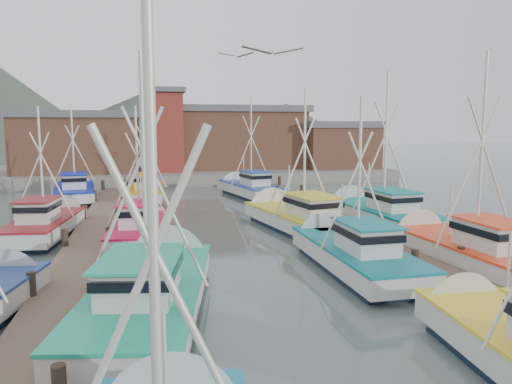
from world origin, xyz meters
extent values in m
plane|color=#4A5955|center=(0.00, 0.00, 0.00)|extent=(260.00, 260.00, 0.00)
cube|color=brown|center=(-7.00, 4.00, 0.20)|extent=(2.20, 46.00, 0.40)
cylinder|color=black|center=(-8.00, -2.00, 0.45)|extent=(0.30, 0.30, 1.50)
cylinder|color=black|center=(-8.00, 5.00, 0.45)|extent=(0.30, 0.30, 1.50)
cylinder|color=black|center=(-8.00, 12.00, 0.45)|extent=(0.30, 0.30, 1.50)
cylinder|color=black|center=(-8.00, 19.00, 0.45)|extent=(0.30, 0.30, 1.50)
cylinder|color=black|center=(-8.00, 26.00, 0.45)|extent=(0.30, 0.30, 1.50)
cylinder|color=black|center=(-6.00, -2.00, 0.45)|extent=(0.30, 0.30, 1.50)
cylinder|color=black|center=(-6.00, 5.00, 0.45)|extent=(0.30, 0.30, 1.50)
cylinder|color=black|center=(-6.00, 12.00, 0.45)|extent=(0.30, 0.30, 1.50)
cylinder|color=black|center=(-6.00, 19.00, 0.45)|extent=(0.30, 0.30, 1.50)
cylinder|color=black|center=(-6.00, 26.00, 0.45)|extent=(0.30, 0.30, 1.50)
cube|color=brown|center=(7.00, 4.00, 0.20)|extent=(2.20, 46.00, 0.40)
cylinder|color=black|center=(6.00, -2.00, 0.45)|extent=(0.30, 0.30, 1.50)
cylinder|color=black|center=(6.00, 5.00, 0.45)|extent=(0.30, 0.30, 1.50)
cylinder|color=black|center=(6.00, 12.00, 0.45)|extent=(0.30, 0.30, 1.50)
cylinder|color=black|center=(6.00, 19.00, 0.45)|extent=(0.30, 0.30, 1.50)
cylinder|color=black|center=(6.00, 26.00, 0.45)|extent=(0.30, 0.30, 1.50)
cylinder|color=black|center=(8.00, -2.00, 0.45)|extent=(0.30, 0.30, 1.50)
cylinder|color=black|center=(8.00, 5.00, 0.45)|extent=(0.30, 0.30, 1.50)
cylinder|color=black|center=(8.00, 12.00, 0.45)|extent=(0.30, 0.30, 1.50)
cylinder|color=black|center=(8.00, 19.00, 0.45)|extent=(0.30, 0.30, 1.50)
cylinder|color=black|center=(8.00, 26.00, 0.45)|extent=(0.30, 0.30, 1.50)
cube|color=gray|center=(0.00, 37.00, 0.60)|extent=(44.00, 16.00, 1.20)
cube|color=brown|center=(-11.00, 35.00, 3.95)|extent=(12.00, 8.00, 5.50)
cube|color=#545559|center=(-11.00, 35.00, 7.05)|extent=(12.72, 8.48, 0.70)
cube|color=brown|center=(6.00, 37.00, 4.30)|extent=(14.00, 9.00, 6.20)
cube|color=#545559|center=(6.00, 37.00, 7.75)|extent=(14.84, 9.54, 0.70)
cube|color=brown|center=(17.00, 34.00, 3.45)|extent=(8.00, 6.00, 4.50)
cube|color=#545559|center=(17.00, 34.00, 6.05)|extent=(8.48, 6.36, 0.70)
cube|color=maroon|center=(-2.00, 33.00, 5.20)|extent=(3.00, 3.00, 8.00)
cube|color=#545559|center=(-2.00, 33.00, 9.45)|extent=(3.60, 3.60, 0.50)
cone|color=#3C473B|center=(-5.00, 130.00, 0.00)|extent=(140.00, 140.00, 30.00)
cone|color=#3C473B|center=(35.00, 120.00, 0.00)|extent=(90.00, 90.00, 24.00)
cylinder|color=beige|center=(-4.07, -14.11, 4.31)|extent=(0.13, 0.13, 6.41)
cylinder|color=beige|center=(-4.61, -14.07, 3.55)|extent=(2.30, 0.25, 5.01)
cylinder|color=beige|center=(-3.53, -14.15, 3.55)|extent=(2.30, 0.25, 5.01)
cone|color=silver|center=(4.95, -6.12, 0.55)|extent=(2.48, 1.28, 2.40)
cylinder|color=beige|center=(4.76, -8.58, 2.30)|extent=(0.07, 0.07, 2.14)
cube|color=black|center=(-4.19, -3.70, 0.05)|extent=(4.32, 8.98, 0.70)
cube|color=silver|center=(-4.19, -3.70, 0.70)|extent=(4.90, 10.20, 0.80)
cube|color=#1A9E78|center=(-4.19, -3.70, 1.08)|extent=(5.02, 10.32, 0.10)
cone|color=silver|center=(-3.30, 1.12, 0.55)|extent=(3.21, 1.64, 3.06)
cube|color=silver|center=(-4.40, -4.85, 1.65)|extent=(2.47, 3.25, 1.10)
cube|color=black|center=(-4.40, -4.85, 1.88)|extent=(2.65, 3.56, 0.28)
cube|color=#1A9E78|center=(-4.40, -4.85, 2.24)|extent=(2.81, 3.77, 0.07)
cylinder|color=beige|center=(-4.22, -3.89, 4.64)|extent=(0.16, 0.16, 7.09)
cylinder|color=beige|center=(-4.84, -3.77, 3.81)|extent=(2.52, 0.56, 5.55)
cylinder|color=beige|center=(-3.61, -4.00, 3.81)|extent=(2.52, 0.56, 5.55)
cylinder|color=beige|center=(-3.87, -1.96, 2.30)|extent=(0.09, 0.09, 2.73)
cube|color=black|center=(4.14, -0.55, 0.05)|extent=(2.54, 7.42, 0.70)
cube|color=silver|center=(4.14, -0.55, 0.70)|extent=(2.88, 8.43, 0.80)
cube|color=#0B6F7A|center=(4.14, -0.55, 1.08)|extent=(2.97, 8.52, 0.10)
cone|color=silver|center=(4.07, 3.65, 0.55)|extent=(2.64, 1.15, 2.62)
cube|color=silver|center=(4.16, -1.55, 1.65)|extent=(1.74, 2.55, 1.10)
cube|color=black|center=(4.16, -1.55, 1.88)|extent=(1.85, 2.80, 0.28)
cube|color=#0B6F7A|center=(4.16, -1.55, 2.24)|extent=(1.96, 2.97, 0.07)
cylinder|color=beige|center=(4.15, -0.72, 4.11)|extent=(0.12, 0.12, 6.03)
cylinder|color=beige|center=(3.61, -0.72, 3.41)|extent=(2.17, 0.13, 4.72)
cylinder|color=beige|center=(4.68, -0.71, 3.41)|extent=(2.17, 0.13, 4.72)
cylinder|color=beige|center=(4.12, 0.96, 2.30)|extent=(0.07, 0.07, 2.34)
cone|color=silver|center=(-8.92, -0.25, 0.55)|extent=(2.58, 1.55, 2.41)
cube|color=black|center=(9.21, -1.08, 0.05)|extent=(2.99, 7.80, 0.70)
cube|color=silver|center=(9.21, -1.08, 0.70)|extent=(3.40, 8.86, 0.80)
cube|color=#F03C18|center=(9.21, -1.08, 1.08)|extent=(3.49, 8.95, 0.10)
cone|color=silver|center=(8.94, 3.26, 0.55)|extent=(2.81, 1.27, 2.75)
cube|color=silver|center=(9.28, -2.12, 1.65)|extent=(1.93, 2.71, 1.10)
cube|color=black|center=(9.28, -2.12, 1.88)|extent=(2.06, 2.98, 0.28)
cube|color=#F03C18|center=(9.28, -2.12, 2.24)|extent=(2.19, 3.16, 0.07)
cylinder|color=beige|center=(9.22, -1.25, 5.02)|extent=(0.13, 0.13, 7.85)
cylinder|color=beige|center=(8.64, -1.29, 4.10)|extent=(2.80, 0.27, 6.13)
cylinder|color=beige|center=(9.80, -1.22, 4.10)|extent=(2.80, 0.27, 6.13)
cylinder|color=beige|center=(9.11, 0.48, 2.30)|extent=(0.08, 0.08, 2.55)
cube|color=black|center=(-4.62, 6.45, 0.05)|extent=(2.70, 6.91, 0.70)
cube|color=silver|center=(-4.62, 6.45, 0.70)|extent=(3.07, 7.85, 0.80)
cube|color=#B90C3A|center=(-4.62, 6.45, 1.08)|extent=(3.15, 7.93, 0.10)
cone|color=silver|center=(-4.33, 10.28, 0.55)|extent=(2.48, 1.28, 2.40)
cube|color=silver|center=(-4.68, 5.53, 1.65)|extent=(1.72, 2.42, 1.10)
cube|color=black|center=(-4.68, 5.53, 1.88)|extent=(1.84, 2.65, 0.28)
cube|color=#B90C3A|center=(-4.68, 5.53, 2.24)|extent=(1.95, 2.81, 0.07)
cylinder|color=beige|center=(-4.63, 6.30, 4.03)|extent=(0.11, 0.11, 5.87)
cylinder|color=beige|center=(-5.12, 6.33, 3.34)|extent=(2.10, 0.24, 4.59)
cylinder|color=beige|center=(-4.14, 6.26, 3.34)|extent=(2.10, 0.24, 4.59)
cylinder|color=beige|center=(-4.51, 7.83, 2.30)|extent=(0.07, 0.07, 2.15)
cube|color=black|center=(4.36, 7.38, 0.05)|extent=(4.27, 8.79, 0.70)
cube|color=silver|center=(4.36, 7.38, 0.70)|extent=(4.85, 9.99, 0.80)
cube|color=gold|center=(4.36, 7.38, 1.08)|extent=(4.96, 10.11, 0.10)
cone|color=silver|center=(3.47, 12.09, 0.55)|extent=(3.15, 1.64, 2.99)
cube|color=silver|center=(4.57, 6.25, 1.65)|extent=(2.43, 3.18, 1.10)
cube|color=black|center=(4.57, 6.25, 1.88)|extent=(2.61, 3.49, 0.28)
cube|color=gold|center=(4.57, 6.25, 2.24)|extent=(2.77, 3.70, 0.07)
cylinder|color=beige|center=(4.39, 7.19, 4.53)|extent=(0.16, 0.16, 6.86)
cylinder|color=beige|center=(3.79, 7.08, 3.72)|extent=(2.44, 0.56, 5.37)
cylinder|color=beige|center=(5.00, 7.31, 3.72)|extent=(2.44, 0.56, 5.37)
cylinder|color=beige|center=(4.04, 9.08, 2.30)|extent=(0.09, 0.09, 2.67)
cube|color=black|center=(-9.55, 8.76, 0.05)|extent=(3.00, 7.03, 0.70)
cube|color=silver|center=(-9.55, 8.76, 0.70)|extent=(3.41, 7.98, 0.80)
cube|color=maroon|center=(-9.55, 8.76, 1.08)|extent=(3.49, 8.07, 0.10)
cone|color=silver|center=(-9.09, 12.61, 0.55)|extent=(2.53, 1.38, 2.42)
cube|color=silver|center=(-9.66, 7.84, 1.65)|extent=(1.82, 2.49, 1.10)
cube|color=black|center=(-9.66, 7.84, 1.88)|extent=(1.95, 2.73, 0.28)
cube|color=maroon|center=(-9.66, 7.84, 2.24)|extent=(2.07, 2.90, 0.07)
cylinder|color=beige|center=(-9.57, 8.61, 4.04)|extent=(0.13, 0.13, 5.89)
cylinder|color=beige|center=(-10.10, 8.67, 3.35)|extent=(2.11, 0.34, 4.61)
cylinder|color=beige|center=(-9.04, 8.55, 3.35)|extent=(2.11, 0.34, 4.61)
cylinder|color=beige|center=(-9.39, 10.15, 2.30)|extent=(0.08, 0.08, 2.32)
cube|color=black|center=(9.63, 8.18, 0.05)|extent=(3.37, 8.24, 0.70)
cube|color=silver|center=(9.63, 8.18, 0.70)|extent=(3.83, 9.37, 0.80)
cube|color=#017171|center=(9.63, 8.18, 1.08)|extent=(3.93, 9.47, 0.10)
cone|color=silver|center=(9.21, 12.73, 0.55)|extent=(2.97, 1.36, 2.89)
cube|color=silver|center=(9.73, 7.09, 1.65)|extent=(2.11, 2.90, 1.10)
cube|color=black|center=(9.73, 7.09, 1.88)|extent=(2.25, 3.18, 0.28)
cube|color=#017171|center=(9.73, 7.09, 2.24)|extent=(2.39, 3.38, 0.07)
cylinder|color=beige|center=(9.65, 8.00, 5.15)|extent=(0.15, 0.15, 8.09)
cylinder|color=beige|center=(9.04, 7.94, 4.20)|extent=(2.89, 0.37, 6.33)
cylinder|color=beige|center=(10.26, 8.06, 4.20)|extent=(2.89, 0.37, 6.33)
cylinder|color=beige|center=(9.48, 9.82, 2.30)|extent=(0.08, 0.08, 2.67)
cube|color=black|center=(-4.36, 21.27, 0.05)|extent=(2.25, 6.81, 0.70)
cube|color=silver|center=(-4.36, 21.27, 0.70)|extent=(2.56, 7.73, 0.80)
cube|color=orange|center=(-4.36, 21.27, 1.08)|extent=(2.64, 7.81, 0.10)
cone|color=silver|center=(-4.33, 25.13, 0.55)|extent=(2.42, 1.12, 2.41)
cube|color=silver|center=(-4.36, 20.35, 1.65)|extent=(1.57, 2.33, 1.10)
cube|color=black|center=(-4.36, 20.35, 1.88)|extent=(1.67, 2.56, 0.28)
cube|color=orange|center=(-4.36, 20.35, 2.24)|extent=(1.78, 2.71, 0.07)
cylinder|color=beige|center=(-4.36, 21.12, 4.50)|extent=(0.11, 0.11, 6.81)
cylinder|color=beige|center=(-4.85, 21.12, 3.70)|extent=(2.43, 0.10, 5.32)
cylinder|color=beige|center=(-3.87, 21.11, 3.70)|extent=(2.43, 0.10, 5.32)
cylinder|color=beige|center=(-4.35, 22.66, 2.30)|extent=(0.06, 0.06, 2.15)
cube|color=black|center=(4.25, 21.38, 0.05)|extent=(3.75, 7.53, 0.70)
cube|color=silver|center=(4.25, 21.38, 0.70)|extent=(4.26, 8.56, 0.80)
cube|color=#1E4095|center=(4.25, 21.38, 1.08)|extent=(4.35, 8.66, 0.10)
cone|color=silver|center=(3.42, 25.39, 0.55)|extent=(2.73, 1.59, 2.56)
cube|color=silver|center=(4.44, 20.42, 1.65)|extent=(2.11, 2.74, 1.10)
cube|color=black|center=(4.44, 20.42, 1.88)|extent=(2.27, 3.00, 0.28)
cube|color=#1E4095|center=(4.44, 20.42, 2.24)|extent=(2.40, 3.18, 0.07)
cylinder|color=beige|center=(4.28, 21.22, 4.75)|extent=(0.13, 0.13, 7.30)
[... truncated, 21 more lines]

